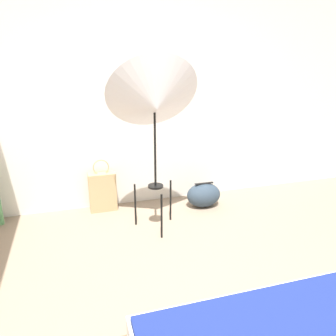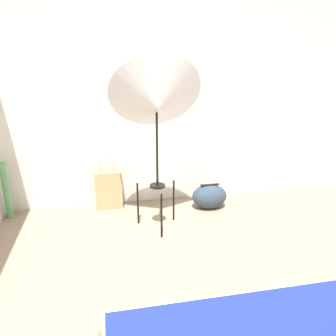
% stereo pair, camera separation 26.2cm
% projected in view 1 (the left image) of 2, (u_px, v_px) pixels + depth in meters
% --- Properties ---
extents(wall_back, '(8.00, 0.05, 2.60)m').
position_uv_depth(wall_back, '(151.00, 94.00, 3.71)').
color(wall_back, silver).
rests_on(wall_back, ground_plane).
extents(photo_umbrella, '(0.89, 0.71, 1.73)m').
position_uv_depth(photo_umbrella, '(154.00, 101.00, 3.02)').
color(photo_umbrella, black).
rests_on(photo_umbrella, ground_plane).
extents(tote_bag, '(0.31, 0.15, 0.61)m').
position_uv_depth(tote_bag, '(103.00, 191.00, 3.75)').
color(tote_bag, tan).
rests_on(tote_bag, ground_plane).
extents(duffel_bag, '(0.41, 0.29, 0.29)m').
position_uv_depth(duffel_bag, '(204.00, 195.00, 3.88)').
color(duffel_bag, '#2D3D4C').
rests_on(duffel_bag, ground_plane).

